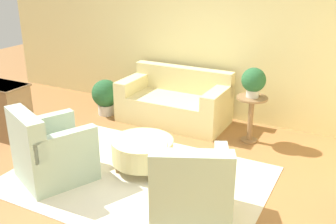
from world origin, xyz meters
TOP-DOWN VIEW (x-y plane):
  - ground_plane at (0.00, 0.00)m, footprint 16.00×16.00m
  - wall_back at (0.00, 2.56)m, footprint 9.00×0.12m
  - rug at (0.00, 0.00)m, footprint 3.18×2.28m
  - couch at (-0.45, 1.96)m, footprint 1.81×0.93m
  - armchair_left at (-0.95, -0.49)m, footprint 1.07×1.09m
  - armchair_right at (0.95, -0.49)m, footprint 1.07×1.09m
  - ottoman_table at (-0.07, 0.25)m, footprint 0.81×0.81m
  - side_table at (0.93, 1.75)m, footprint 0.46×0.46m
  - potted_plant_on_side_table at (0.93, 1.75)m, footprint 0.36×0.36m
  - potted_plant_floor at (-1.70, 1.68)m, footprint 0.49×0.49m

SIDE VIEW (x-z plane):
  - ground_plane at x=0.00m, z-range 0.00..0.00m
  - rug at x=0.00m, z-range 0.00..0.01m
  - ottoman_table at x=-0.07m, z-range 0.07..0.49m
  - couch at x=-0.45m, z-range -0.11..0.77m
  - potted_plant_floor at x=-1.70m, z-range 0.04..0.68m
  - armchair_left at x=-0.95m, z-range -0.10..0.84m
  - armchair_right at x=0.95m, z-range -0.10..0.84m
  - side_table at x=0.93m, z-range 0.11..0.83m
  - potted_plant_on_side_table at x=0.93m, z-range 0.74..1.18m
  - wall_back at x=0.00m, z-range 0.00..2.80m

